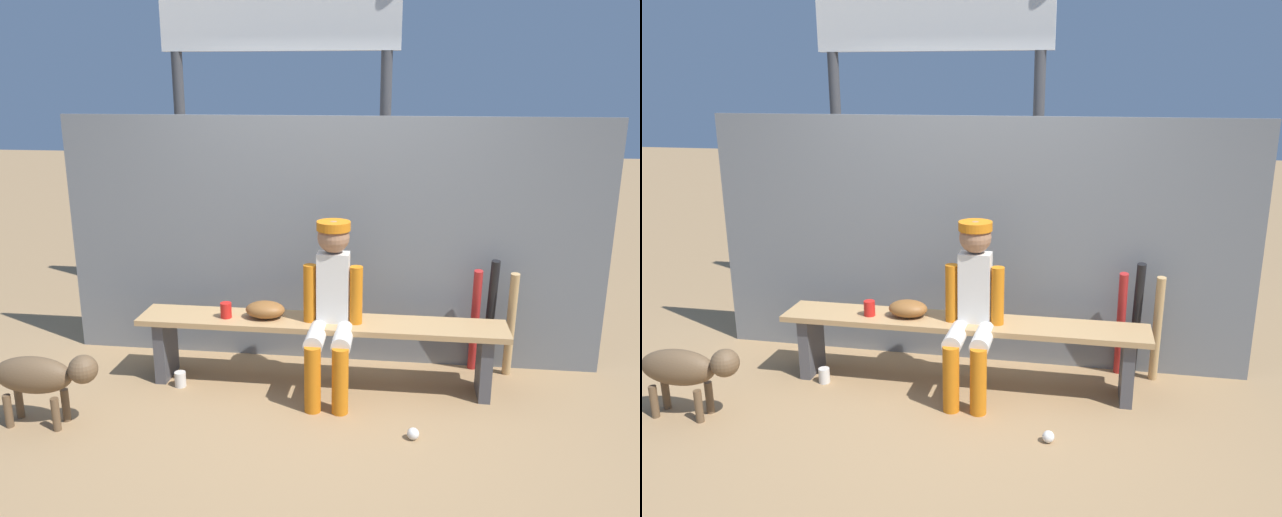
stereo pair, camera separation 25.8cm
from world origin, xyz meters
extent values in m
plane|color=#9E7A51|center=(0.00, 0.00, 0.00)|extent=(30.00, 30.00, 0.00)
cube|color=slate|center=(0.00, 0.48, 0.94)|extent=(4.08, 0.03, 1.88)
cube|color=tan|center=(0.00, 0.00, 0.48)|extent=(2.59, 0.36, 0.04)
cube|color=#4C4C51|center=(-1.14, 0.00, 0.23)|extent=(0.08, 0.29, 0.46)
cube|color=#4C4C51|center=(1.14, 0.00, 0.23)|extent=(0.08, 0.29, 0.46)
cube|color=silver|center=(0.09, 0.00, 0.74)|extent=(0.22, 0.13, 0.49)
sphere|color=#9E7051|center=(0.09, 0.00, 1.10)|extent=(0.22, 0.22, 0.22)
cylinder|color=orange|center=(0.09, 0.00, 1.18)|extent=(0.23, 0.23, 0.06)
cylinder|color=silver|center=(0.00, -0.19, 0.46)|extent=(0.13, 0.38, 0.13)
cylinder|color=orange|center=(0.00, -0.38, 0.23)|extent=(0.11, 0.11, 0.46)
cylinder|color=orange|center=(-0.07, -0.02, 0.69)|extent=(0.09, 0.09, 0.42)
cylinder|color=silver|center=(0.18, -0.19, 0.46)|extent=(0.13, 0.38, 0.13)
cylinder|color=orange|center=(0.18, -0.38, 0.23)|extent=(0.11, 0.11, 0.46)
cylinder|color=orange|center=(0.25, -0.02, 0.69)|extent=(0.09, 0.09, 0.42)
ellipsoid|color=brown|center=(-0.39, 0.00, 0.56)|extent=(0.28, 0.20, 0.12)
cylinder|color=#B22323|center=(1.11, 0.37, 0.41)|extent=(0.08, 0.19, 0.82)
cylinder|color=black|center=(1.21, 0.36, 0.45)|extent=(0.08, 0.19, 0.89)
cylinder|color=tan|center=(1.36, 0.32, 0.41)|extent=(0.07, 0.15, 0.81)
sphere|color=white|center=(0.66, -0.65, 0.04)|extent=(0.07, 0.07, 0.07)
cylinder|color=silver|center=(-0.99, -0.15, 0.06)|extent=(0.08, 0.08, 0.11)
cylinder|color=red|center=(-0.67, -0.03, 0.55)|extent=(0.08, 0.08, 0.11)
cylinder|color=#3F3F42|center=(-1.51, 1.62, 1.19)|extent=(0.10, 0.10, 2.37)
cylinder|color=#3F3F42|center=(0.37, 1.62, 1.19)|extent=(0.10, 0.10, 2.37)
cube|color=white|center=(-0.57, 1.62, 2.79)|extent=(2.12, 0.08, 0.83)
ellipsoid|color=brown|center=(-1.71, -0.77, 0.34)|extent=(0.52, 0.20, 0.24)
sphere|color=brown|center=(-1.37, -0.77, 0.40)|extent=(0.18, 0.18, 0.18)
cylinder|color=brown|center=(-1.55, -0.71, 0.11)|extent=(0.05, 0.05, 0.22)
cylinder|color=brown|center=(-1.55, -0.83, 0.11)|extent=(0.05, 0.05, 0.22)
cylinder|color=brown|center=(-1.87, -0.71, 0.11)|extent=(0.05, 0.05, 0.22)
cylinder|color=brown|center=(-1.87, -0.83, 0.11)|extent=(0.05, 0.05, 0.22)
camera|label=1|loc=(0.54, -4.15, 2.11)|focal=35.76mm
camera|label=2|loc=(0.80, -4.11, 2.11)|focal=35.76mm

